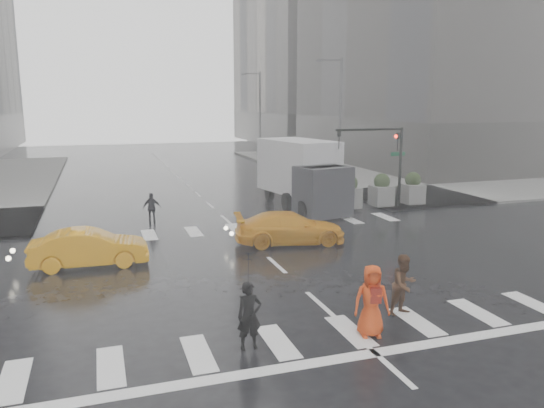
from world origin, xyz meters
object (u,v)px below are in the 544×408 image
object	(u,v)px
pedestrian_orange	(372,301)
pedestrian_brown	(404,285)
traffic_signal_pole	(385,151)
box_truck	(304,173)
taxi_mid	(89,248)

from	to	relation	value
pedestrian_orange	pedestrian_brown	bearing A→B (deg)	46.68
traffic_signal_pole	box_truck	distance (m)	4.57
traffic_signal_pole	pedestrian_brown	bearing A→B (deg)	-117.82
pedestrian_brown	traffic_signal_pole	bearing A→B (deg)	47.35
pedestrian_brown	pedestrian_orange	size ratio (longest dim) A/B	0.93
pedestrian_brown	pedestrian_orange	bearing A→B (deg)	-162.85
traffic_signal_pole	pedestrian_orange	world-z (taller)	traffic_signal_pole
traffic_signal_pole	pedestrian_orange	size ratio (longest dim) A/B	2.41
pedestrian_orange	taxi_mid	world-z (taller)	pedestrian_orange
pedestrian_orange	traffic_signal_pole	bearing A→B (deg)	73.75
pedestrian_orange	taxi_mid	bearing A→B (deg)	143.87
traffic_signal_pole	pedestrian_orange	bearing A→B (deg)	-120.95
pedestrian_orange	taxi_mid	size ratio (longest dim) A/B	0.45
traffic_signal_pole	pedestrian_brown	distance (m)	15.37
taxi_mid	box_truck	size ratio (longest dim) A/B	0.59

